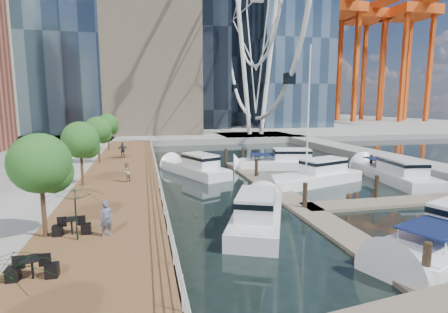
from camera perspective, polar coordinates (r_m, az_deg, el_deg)
name	(u,v)px	position (r m, az deg, el deg)	size (l,w,h in m)	color
ground	(324,272)	(15.60, 16.02, -17.69)	(520.00, 520.00, 0.00)	black
boardwalk	(119,187)	(27.95, -16.77, -4.85)	(6.00, 60.00, 1.00)	brown
seawall	(159,185)	(27.89, -10.60, -4.65)	(0.25, 60.00, 1.00)	#595954
land_far	(166,124)	(114.54, -9.49, 5.32)	(200.00, 114.00, 1.00)	gray
breakwater	(400,163)	(42.46, 26.74, -0.89)	(4.00, 60.00, 1.00)	gray
pier	(255,137)	(67.80, 5.15, 3.22)	(14.00, 12.00, 1.00)	gray
railing	(157,173)	(27.68, -10.86, -2.59)	(0.10, 60.00, 1.05)	white
floating_docks	(355,191)	(27.46, 20.61, -5.29)	(16.00, 34.00, 2.60)	#6D6051
port_cranes	(367,65)	(131.81, 22.29, 13.72)	(40.00, 52.00, 38.00)	#D84C14
street_trees	(80,140)	(26.64, -22.42, 2.49)	(2.60, 42.60, 4.60)	#3F2B1C
cafe_tables	(26,299)	(12.01, -29.57, -19.58)	(2.50, 13.70, 0.74)	black
pedestrian_near	(107,219)	(16.47, -18.63, -9.60)	(0.59, 0.39, 1.61)	#50556B
pedestrian_mid	(126,172)	(27.22, -15.67, -2.47)	(0.73, 0.57, 1.49)	#9B8A6B
pedestrian_far	(123,150)	(39.38, -16.18, 1.00)	(0.99, 0.41, 1.70)	#2F353B
moored_yachts	(311,186)	(30.24, 14.09, -4.70)	(22.47, 31.62, 11.50)	white
cafe_seating	(21,277)	(11.38, -30.28, -16.65)	(3.96, 12.98, 2.59)	#0E331B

